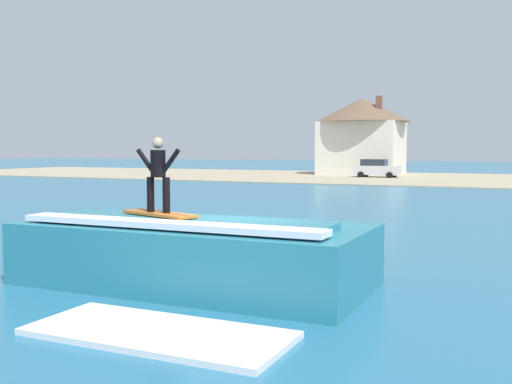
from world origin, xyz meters
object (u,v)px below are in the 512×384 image
surfboard (160,214)px  surfer (158,171)px  house_with_chimney (362,132)px  car_near_shore (376,168)px  wave_crest (193,252)px

surfboard → surfer: bearing=178.3°
surfboard → house_with_chimney: bearing=100.1°
car_near_shore → house_with_chimney: house_with_chimney is taller
wave_crest → surfer: (-0.72, -0.20, 1.73)m
house_with_chimney → wave_crest: bearing=-79.2°
wave_crest → surfboard: 1.09m
car_near_shore → house_with_chimney: (-3.08, 6.11, 3.77)m
house_with_chimney → surfer: bearing=-79.9°
wave_crest → surfer: size_ratio=4.62×
surfboard → wave_crest: bearing=16.1°
wave_crest → surfboard: (-0.69, -0.20, 0.81)m
surfer → house_with_chimney: bearing=100.1°
surfboard → house_with_chimney: size_ratio=0.20×
surfboard → car_near_shore: (-6.50, 47.71, -0.56)m
surfer → car_near_shore: (-6.48, 47.71, -1.48)m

